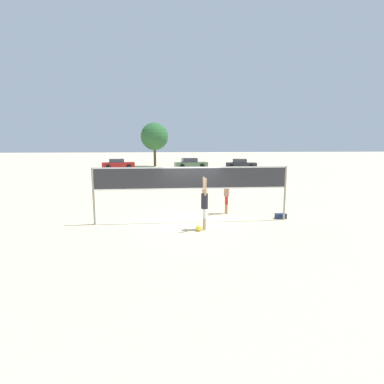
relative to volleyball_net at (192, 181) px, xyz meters
The scene contains 10 objects.
ground_plane 1.84m from the volleyball_net, ahead, with size 200.00×200.00×0.00m, color beige.
volleyball_net is the anchor object (origin of this frame).
player_spiker 1.45m from the volleyball_net, 71.70° to the right, with size 0.28×0.70×2.13m.
player_blocker 2.47m from the volleyball_net, 38.24° to the left, with size 0.28×0.71×2.15m.
volleyball 2.23m from the volleyball_net, 84.11° to the right, with size 0.23×0.23×0.23m.
gear_bag 4.53m from the volleyball_net, ahead, with size 0.50×0.27×0.24m.
parked_car_near 29.87m from the volleyball_net, 104.58° to the left, with size 4.58×2.50×1.33m.
parked_car_mid 29.35m from the volleyball_net, 85.06° to the left, with size 4.73×2.28×1.39m.
parked_car_far 29.35m from the volleyball_net, 71.38° to the left, with size 4.47×2.59×1.30m.
tree_left_cluster 32.53m from the volleyball_net, 94.53° to the left, with size 4.05×4.05×6.46m.
Camera 1 is at (-1.20, -12.90, 3.49)m, focal length 28.00 mm.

